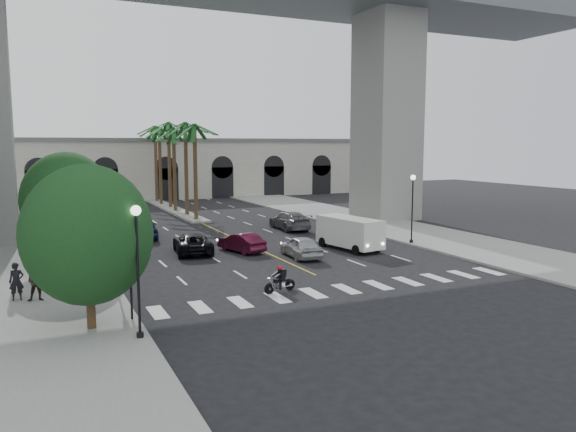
% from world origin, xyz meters
% --- Properties ---
extents(ground, '(140.00, 140.00, 0.00)m').
position_xyz_m(ground, '(0.00, 0.00, 0.00)').
color(ground, black).
rests_on(ground, ground).
extents(sidewalk_left, '(8.00, 100.00, 0.15)m').
position_xyz_m(sidewalk_left, '(-15.00, 15.00, 0.07)').
color(sidewalk_left, gray).
rests_on(sidewalk_left, ground).
extents(sidewalk_right, '(8.00, 100.00, 0.15)m').
position_xyz_m(sidewalk_right, '(15.00, 15.00, 0.07)').
color(sidewalk_right, gray).
rests_on(sidewalk_right, ground).
extents(median, '(2.00, 24.00, 0.20)m').
position_xyz_m(median, '(0.00, 38.00, 0.10)').
color(median, gray).
rests_on(median, ground).
extents(pier_building, '(71.00, 10.50, 8.50)m').
position_xyz_m(pier_building, '(0.00, 55.00, 4.27)').
color(pier_building, silver).
rests_on(pier_building, ground).
extents(bridge, '(75.00, 13.00, 26.00)m').
position_xyz_m(bridge, '(3.42, 22.00, 18.51)').
color(bridge, gray).
rests_on(bridge, ground).
extents(palm_a, '(3.20, 3.20, 10.30)m').
position_xyz_m(palm_a, '(0.00, 28.00, 9.10)').
color(palm_a, '#47331E').
rests_on(palm_a, ground).
extents(palm_b, '(3.20, 3.20, 10.60)m').
position_xyz_m(palm_b, '(0.10, 32.00, 9.37)').
color(palm_b, '#47331E').
rests_on(palm_b, ground).
extents(palm_c, '(3.20, 3.20, 10.10)m').
position_xyz_m(palm_c, '(-0.20, 36.00, 8.91)').
color(palm_c, '#47331E').
rests_on(palm_c, ground).
extents(palm_d, '(3.20, 3.20, 10.90)m').
position_xyz_m(palm_d, '(0.15, 40.00, 9.65)').
color(palm_d, '#47331E').
rests_on(palm_d, ground).
extents(palm_e, '(3.20, 3.20, 10.40)m').
position_xyz_m(palm_e, '(-0.10, 44.00, 9.19)').
color(palm_e, '#47331E').
rests_on(palm_e, ground).
extents(palm_f, '(3.20, 3.20, 10.70)m').
position_xyz_m(palm_f, '(0.20, 48.00, 9.46)').
color(palm_f, '#47331E').
rests_on(palm_f, ground).
extents(street_tree_near, '(5.20, 5.20, 6.89)m').
position_xyz_m(street_tree_near, '(-13.00, -3.00, 4.02)').
color(street_tree_near, '#382616').
rests_on(street_tree_near, ground).
extents(street_tree_mid, '(5.44, 5.44, 7.21)m').
position_xyz_m(street_tree_mid, '(-13.00, 10.00, 4.21)').
color(street_tree_mid, '#382616').
rests_on(street_tree_mid, ground).
extents(street_tree_far, '(5.04, 5.04, 6.68)m').
position_xyz_m(street_tree_far, '(-13.00, 22.00, 3.90)').
color(street_tree_far, '#382616').
rests_on(street_tree_far, ground).
extents(lamp_post_left_near, '(0.40, 0.40, 5.35)m').
position_xyz_m(lamp_post_left_near, '(-11.40, -5.00, 3.22)').
color(lamp_post_left_near, black).
rests_on(lamp_post_left_near, ground).
extents(lamp_post_left_far, '(0.40, 0.40, 5.35)m').
position_xyz_m(lamp_post_left_far, '(-11.40, 16.00, 3.22)').
color(lamp_post_left_far, black).
rests_on(lamp_post_left_far, ground).
extents(lamp_post_right, '(0.40, 0.40, 5.35)m').
position_xyz_m(lamp_post_right, '(11.40, 8.00, 3.22)').
color(lamp_post_right, black).
rests_on(lamp_post_right, ground).
extents(traffic_signal_near, '(0.25, 0.18, 3.65)m').
position_xyz_m(traffic_signal_near, '(-11.30, -2.50, 2.51)').
color(traffic_signal_near, black).
rests_on(traffic_signal_near, ground).
extents(traffic_signal_far, '(0.25, 0.18, 3.65)m').
position_xyz_m(traffic_signal_far, '(-11.30, 1.50, 2.51)').
color(traffic_signal_far, black).
rests_on(traffic_signal_far, ground).
extents(motorcycle_rider, '(1.91, 0.65, 1.40)m').
position_xyz_m(motorcycle_rider, '(-3.40, -0.56, 0.63)').
color(motorcycle_rider, black).
rests_on(motorcycle_rider, ground).
extents(car_a, '(2.04, 4.48, 1.49)m').
position_xyz_m(car_a, '(1.50, 7.08, 0.74)').
color(car_a, '#ACADB1').
rests_on(car_a, ground).
extents(car_b, '(2.53, 4.38, 1.36)m').
position_xyz_m(car_b, '(-1.50, 10.65, 0.68)').
color(car_b, '#501027').
rests_on(car_b, ground).
extents(car_c, '(3.12, 5.50, 1.45)m').
position_xyz_m(car_c, '(-4.81, 11.61, 0.72)').
color(car_c, black).
rests_on(car_c, ground).
extents(car_d, '(2.49, 5.71, 1.64)m').
position_xyz_m(car_d, '(6.11, 18.84, 0.82)').
color(car_d, '#58575C').
rests_on(car_d, ground).
extents(car_e, '(2.53, 5.12, 1.68)m').
position_xyz_m(car_e, '(-6.72, 19.37, 0.84)').
color(car_e, '#0F1D47').
rests_on(car_e, ground).
extents(cargo_van, '(2.90, 5.74, 2.34)m').
position_xyz_m(cargo_van, '(6.01, 8.19, 1.30)').
color(cargo_van, silver).
rests_on(cargo_van, ground).
extents(pedestrian_a, '(0.69, 0.46, 1.85)m').
position_xyz_m(pedestrian_a, '(-15.85, 2.87, 1.07)').
color(pedestrian_a, black).
rests_on(pedestrian_a, sidewalk_left).
extents(pedestrian_b, '(1.00, 0.82, 1.88)m').
position_xyz_m(pedestrian_b, '(-14.96, 2.32, 1.09)').
color(pedestrian_b, black).
rests_on(pedestrian_b, sidewalk_left).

